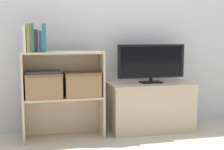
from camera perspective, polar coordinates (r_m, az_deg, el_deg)
The scene contains 15 objects.
ground_plane at distance 3.11m, azimuth 0.62°, elevation -11.55°, with size 16.00×16.00×0.00m, color #BCB2A3.
wall_back at distance 3.40m, azimuth -1.23°, elevation 10.59°, with size 10.00×0.05×2.40m.
tv_stand at distance 3.36m, azimuth 7.05°, elevation -5.68°, with size 0.88×0.44×0.50m.
tv at distance 3.29m, azimuth 7.19°, elevation 2.33°, with size 0.72×0.14×0.40m.
bookshelf_lower_tier at distance 3.15m, azimuth -8.86°, elevation -6.42°, with size 0.77×0.29×0.41m.
bookshelf_upper_tier at distance 3.08m, azimuth -9.02°, elevation 1.30°, with size 0.77×0.29×0.44m.
book_ivory at distance 2.96m, azimuth -15.69°, elevation 6.42°, with size 0.02×0.14×0.25m.
book_olive at distance 2.96m, azimuth -15.04°, elevation 6.55°, with size 0.03×0.15×0.26m.
book_forest at distance 2.96m, azimuth -14.33°, elevation 6.60°, with size 0.02×0.14×0.26m.
book_charcoal at distance 2.96m, azimuth -13.68°, elevation 6.09°, with size 0.03×0.13×0.21m.
book_navy at distance 2.96m, azimuth -12.99°, elevation 5.99°, with size 0.03×0.14×0.19m.
book_teal at distance 2.96m, azimuth -12.30°, elevation 6.63°, with size 0.03×0.15×0.26m.
storage_basket_left at distance 3.02m, azimuth -12.33°, elevation -1.69°, with size 0.34×0.26×0.24m.
storage_basket_right at distance 3.05m, azimuth -5.43°, elevation -1.48°, with size 0.34×0.26×0.24m.
laptop at distance 3.01m, azimuth -12.39°, elevation 0.53°, with size 0.32×0.24×0.02m.
Camera 1 is at (-0.70, -2.86, 1.00)m, focal length 50.00 mm.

